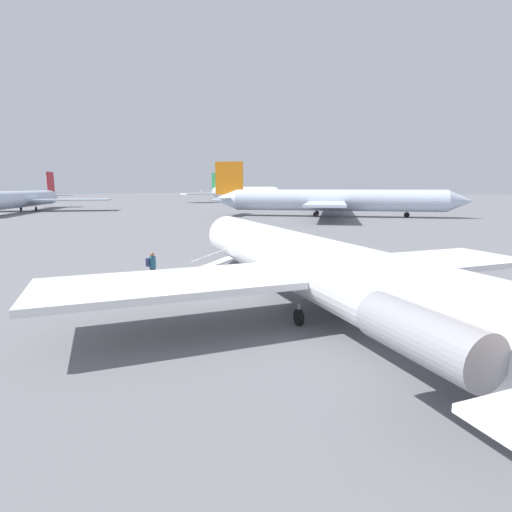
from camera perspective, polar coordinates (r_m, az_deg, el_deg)
The scene contains 8 objects.
ground_plane at distance 17.98m, azimuth 6.22°, elevation -7.14°, with size 600.00×600.00×0.00m, color slate.
airplane_main at distance 16.71m, azimuth 7.75°, elevation -1.36°, with size 26.72×20.84×6.72m.
airplane_taxiing_distant at distance 142.02m, azimuth -2.22°, elevation 9.03°, with size 53.02×41.35×10.81m.
airplane_far_left at distance 72.54m, azimuth 10.83°, elevation 7.85°, with size 39.82×31.57×9.79m.
airplane_far_right at distance 99.29m, azimuth -30.41°, elevation 7.04°, with size 40.20×32.03×9.03m.
boarding_stairs at distance 22.75m, azimuth -10.08°, elevation -2.65°, with size 2.51×4.09×1.68m.
passenger at distance 22.46m, azimuth -14.64°, elevation -1.33°, with size 0.45×0.57×1.74m.
traffic_cone_near_stairs at distance 19.13m, azimuth -15.60°, elevation -5.48°, with size 0.58×0.58×0.64m.
Camera 1 is at (-10.89, 13.31, 5.24)m, focal length 28.00 mm.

